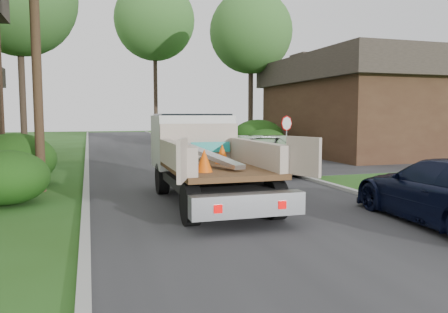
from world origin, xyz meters
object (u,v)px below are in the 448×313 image
utility_pole (36,31)px  house_right (364,105)px  stop_sign (286,130)px  flatbed_truck (201,152)px  black_pickup (265,154)px  tree_center_far (155,21)px  tree_right_far (251,32)px

utility_pole → house_right: (18.48, 9.02, -2.01)m
stop_sign → utility_pole: size_ratio=0.25×
utility_pole → stop_sign: bearing=20.6°
flatbed_truck → black_pickup: bearing=50.8°
flatbed_truck → stop_sign: bearing=48.4°
stop_sign → utility_pole: (-10.68, -4.02, 3.40)m
utility_pole → black_pickup: size_ratio=1.79×
tree_center_far → black_pickup: bearing=-86.3°
tree_center_far → tree_right_far: bearing=-61.2°
stop_sign → tree_center_far: bearing=98.7°
tree_right_far → tree_center_far: (-5.50, 10.00, 2.50)m
stop_sign → black_pickup: (-1.74, -1.50, -1.00)m
utility_pole → flatbed_truck: 6.58m
black_pickup → utility_pole: bearing=-162.2°
flatbed_truck → black_pickup: 6.63m
tree_right_far → tree_center_far: 11.68m
stop_sign → utility_pole: 11.91m
tree_right_far → black_pickup: bearing=-107.9°
stop_sign → flatbed_truck: 8.89m
utility_pole → tree_center_far: (7.48, 25.02, 5.81)m
black_pickup → house_right: bearing=36.4°
house_right → flatbed_truck: bearing=-139.9°
tree_center_far → stop_sign: bearing=-81.3°
tree_right_far → tree_center_far: size_ratio=0.79×
utility_pole → tree_right_far: bearing=49.2°
tree_right_far → tree_center_far: tree_center_far is taller
utility_pole → house_right: size_ratio=0.77×
stop_sign → house_right: house_right is taller
house_right → utility_pole: bearing=-154.0°
tree_center_far → flatbed_truck: (-2.76, -27.59, -9.60)m
house_right → tree_center_far: (-11.00, 16.00, 7.82)m
stop_sign → tree_right_far: 13.08m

